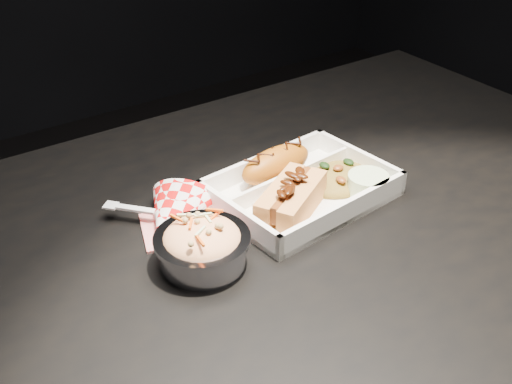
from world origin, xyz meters
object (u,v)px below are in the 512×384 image
food_tray (301,192)px  foil_coleslaw_cup (202,244)px  fried_pastry (276,164)px  napkin_fork (172,217)px  hotdog (291,197)px  dining_table (296,265)px

food_tray → foil_coleslaw_cup: size_ratio=2.20×
fried_pastry → napkin_fork: bearing=-175.8°
food_tray → hotdog: (-0.04, -0.03, 0.02)m
dining_table → napkin_fork: napkin_fork is taller
foil_coleslaw_cup → dining_table: bearing=6.3°
foil_coleslaw_cup → napkin_fork: size_ratio=0.79×
hotdog → foil_coleslaw_cup: foil_coleslaw_cup is taller
fried_pastry → napkin_fork: size_ratio=0.82×
dining_table → hotdog: 0.12m
dining_table → hotdog: (-0.01, 0.00, 0.12)m
dining_table → fried_pastry: 0.15m
dining_table → fried_pastry: bearing=74.6°
foil_coleslaw_cup → napkin_fork: 0.09m
fried_pastry → foil_coleslaw_cup: bearing=-150.8°
fried_pastry → foil_coleslaw_cup: 0.22m
dining_table → napkin_fork: size_ratio=7.78×
dining_table → napkin_fork: 0.21m
dining_table → fried_pastry: (0.02, 0.09, 0.12)m
hotdog → napkin_fork: bearing=123.8°
hotdog → foil_coleslaw_cup: bearing=157.6°
foil_coleslaw_cup → fried_pastry: bearing=29.2°
food_tray → fried_pastry: size_ratio=2.11×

